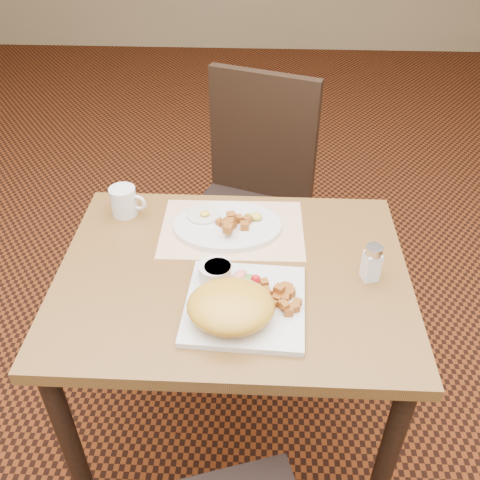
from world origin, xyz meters
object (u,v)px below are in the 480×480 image
(plate_oval, at_px, (228,226))
(salt_shaker, at_px, (372,262))
(plate_square, at_px, (245,305))
(coffee_mug, at_px, (124,201))
(chair_far, at_px, (251,192))
(table, at_px, (233,301))

(plate_oval, distance_m, salt_shaker, 0.42)
(plate_square, height_order, plate_oval, plate_oval)
(salt_shaker, bearing_deg, plate_square, -159.00)
(plate_oval, bearing_deg, salt_shaker, -26.98)
(coffee_mug, bearing_deg, chair_far, 52.18)
(plate_square, bearing_deg, chair_far, 90.57)
(plate_square, height_order, coffee_mug, coffee_mug)
(table, height_order, coffee_mug, coffee_mug)
(plate_square, distance_m, plate_oval, 0.31)
(chair_far, bearing_deg, plate_oval, 103.82)
(plate_oval, bearing_deg, chair_far, 84.17)
(table, xyz_separation_m, salt_shaker, (0.35, -0.01, 0.16))
(plate_oval, bearing_deg, coffee_mug, 168.22)
(table, bearing_deg, plate_oval, 98.05)
(table, xyz_separation_m, chair_far, (0.03, 0.70, -0.10))
(plate_square, bearing_deg, salt_shaker, 21.00)
(chair_far, height_order, plate_square, chair_far)
(plate_oval, relative_size, salt_shaker, 3.05)
(chair_far, xyz_separation_m, coffee_mug, (-0.36, -0.46, 0.25))
(table, bearing_deg, plate_square, -74.19)
(plate_square, bearing_deg, coffee_mug, 134.60)
(plate_oval, height_order, coffee_mug, coffee_mug)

